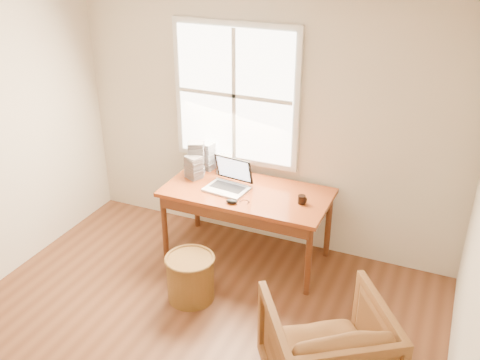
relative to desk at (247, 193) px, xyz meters
The scene contains 11 objects.
room_shell 1.74m from the desk, 90.77° to the right, with size 4.04×4.54×2.64m.
desk is the anchor object (origin of this frame).
armchair 1.83m from the desk, 49.20° to the right, with size 0.81×0.84×0.76m, color brown.
wicker_stool 0.98m from the desk, 104.18° to the right, with size 0.42×0.42×0.42m, color brown.
laptop 0.27m from the desk, 159.60° to the right, with size 0.44×0.46×0.33m, color silver, non-canonical shape.
mouse 0.29m from the desk, 96.36° to the right, with size 0.11×0.07×0.04m, color black.
coffee_mug 0.56m from the desk, ahead, with size 0.07×0.07×0.08m, color black.
cd_stack_a 0.67m from the desk, 152.38° to the left, with size 0.15×0.13×0.29m, color silver.
cd_stack_b 0.62m from the desk, behind, with size 0.15×0.13×0.23m, color #292A2F.
cd_stack_c 0.68m from the desk, 165.06° to the left, with size 0.15×0.13×0.34m, color #9899A5.
cd_stack_d 0.49m from the desk, 141.99° to the left, with size 0.15×0.13×0.19m, color silver.
Camera 1 is at (1.75, -2.41, 3.10)m, focal length 40.00 mm.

